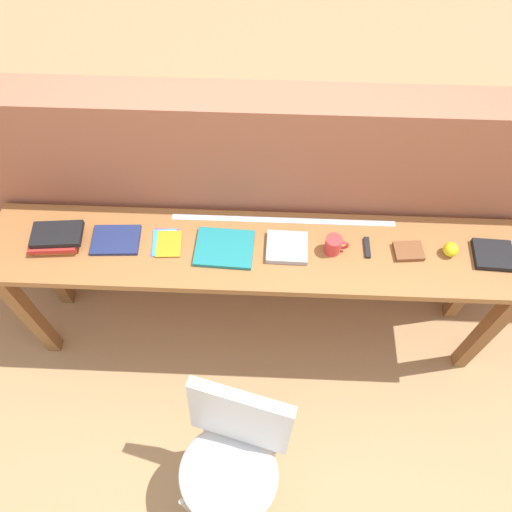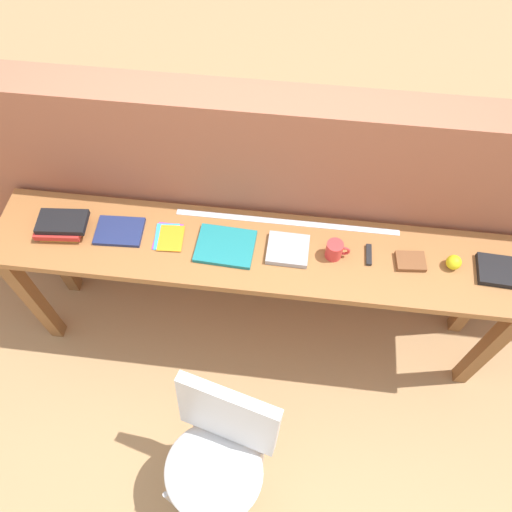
{
  "view_description": "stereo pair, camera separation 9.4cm",
  "coord_description": "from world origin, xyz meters",
  "px_view_note": "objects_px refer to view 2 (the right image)",
  "views": [
    {
      "loc": [
        0.05,
        -0.96,
        2.8
      ],
      "look_at": [
        0.0,
        0.25,
        0.9
      ],
      "focal_mm": 35.0,
      "sensor_mm": 36.0,
      "label": 1
    },
    {
      "loc": [
        0.14,
        -0.96,
        2.8
      ],
      "look_at": [
        0.0,
        0.25,
        0.9
      ],
      "focal_mm": 35.0,
      "sensor_mm": 36.0,
      "label": 2
    }
  ],
  "objects_px": {
    "book_stack_leftmost": "(61,225)",
    "sports_ball_small": "(454,262)",
    "book_repair_rightmost": "(497,271)",
    "multitool_folded": "(369,255)",
    "chair_white_moulded": "(219,452)",
    "pamphlet_pile_colourful": "(169,237)",
    "book_open_centre": "(225,246)",
    "magazine_cycling": "(119,231)",
    "mug": "(335,250)",
    "leather_journal_brown": "(411,261)"
  },
  "relations": [
    {
      "from": "book_open_centre",
      "to": "multitool_folded",
      "type": "relative_size",
      "value": 2.4
    },
    {
      "from": "book_open_centre",
      "to": "multitool_folded",
      "type": "height_order",
      "value": "book_open_centre"
    },
    {
      "from": "book_stack_leftmost",
      "to": "mug",
      "type": "height_order",
      "value": "mug"
    },
    {
      "from": "sports_ball_small",
      "to": "book_repair_rightmost",
      "type": "relative_size",
      "value": 0.39
    },
    {
      "from": "book_stack_leftmost",
      "to": "sports_ball_small",
      "type": "height_order",
      "value": "book_stack_leftmost"
    },
    {
      "from": "mug",
      "to": "leather_journal_brown",
      "type": "relative_size",
      "value": 0.85
    },
    {
      "from": "book_open_centre",
      "to": "mug",
      "type": "height_order",
      "value": "mug"
    },
    {
      "from": "book_open_centre",
      "to": "leather_journal_brown",
      "type": "height_order",
      "value": "leather_journal_brown"
    },
    {
      "from": "multitool_folded",
      "to": "magazine_cycling",
      "type": "bearing_deg",
      "value": -179.66
    },
    {
      "from": "pamphlet_pile_colourful",
      "to": "leather_journal_brown",
      "type": "distance_m",
      "value": 1.12
    },
    {
      "from": "book_open_centre",
      "to": "mug",
      "type": "bearing_deg",
      "value": 4.26
    },
    {
      "from": "mug",
      "to": "book_repair_rightmost",
      "type": "bearing_deg",
      "value": -0.31
    },
    {
      "from": "book_stack_leftmost",
      "to": "mug",
      "type": "bearing_deg",
      "value": 0.34
    },
    {
      "from": "chair_white_moulded",
      "to": "book_stack_leftmost",
      "type": "relative_size",
      "value": 3.58
    },
    {
      "from": "book_stack_leftmost",
      "to": "book_repair_rightmost",
      "type": "relative_size",
      "value": 1.44
    },
    {
      "from": "book_stack_leftmost",
      "to": "leather_journal_brown",
      "type": "xyz_separation_m",
      "value": [
        1.62,
        0.01,
        -0.03
      ]
    },
    {
      "from": "pamphlet_pile_colourful",
      "to": "multitool_folded",
      "type": "relative_size",
      "value": 1.5
    },
    {
      "from": "magazine_cycling",
      "to": "book_stack_leftmost",
      "type": "bearing_deg",
      "value": -178.99
    },
    {
      "from": "chair_white_moulded",
      "to": "pamphlet_pile_colourful",
      "type": "xyz_separation_m",
      "value": [
        -0.35,
        0.85,
        0.36
      ]
    },
    {
      "from": "book_stack_leftmost",
      "to": "sports_ball_small",
      "type": "relative_size",
      "value": 3.69
    },
    {
      "from": "chair_white_moulded",
      "to": "sports_ball_small",
      "type": "bearing_deg",
      "value": 41.69
    },
    {
      "from": "book_repair_rightmost",
      "to": "book_open_centre",
      "type": "bearing_deg",
      "value": -176.77
    },
    {
      "from": "book_open_centre",
      "to": "leather_journal_brown",
      "type": "bearing_deg",
      "value": 3.66
    },
    {
      "from": "magazine_cycling",
      "to": "book_open_centre",
      "type": "relative_size",
      "value": 0.83
    },
    {
      "from": "magazine_cycling",
      "to": "mug",
      "type": "height_order",
      "value": "mug"
    },
    {
      "from": "magazine_cycling",
      "to": "leather_journal_brown",
      "type": "height_order",
      "value": "leather_journal_brown"
    },
    {
      "from": "magazine_cycling",
      "to": "book_open_centre",
      "type": "height_order",
      "value": "book_open_centre"
    },
    {
      "from": "book_open_centre",
      "to": "mug",
      "type": "relative_size",
      "value": 2.4
    },
    {
      "from": "multitool_folded",
      "to": "book_stack_leftmost",
      "type": "bearing_deg",
      "value": -179.0
    },
    {
      "from": "leather_journal_brown",
      "to": "book_repair_rightmost",
      "type": "relative_size",
      "value": 0.75
    },
    {
      "from": "mug",
      "to": "sports_ball_small",
      "type": "distance_m",
      "value": 0.53
    },
    {
      "from": "book_stack_leftmost",
      "to": "magazine_cycling",
      "type": "relative_size",
      "value": 1.14
    },
    {
      "from": "chair_white_moulded",
      "to": "book_stack_leftmost",
      "type": "xyz_separation_m",
      "value": [
        -0.85,
        0.83,
        0.39
      ]
    },
    {
      "from": "chair_white_moulded",
      "to": "book_repair_rightmost",
      "type": "distance_m",
      "value": 1.47
    },
    {
      "from": "book_stack_leftmost",
      "to": "leather_journal_brown",
      "type": "relative_size",
      "value": 1.91
    },
    {
      "from": "book_stack_leftmost",
      "to": "multitool_folded",
      "type": "relative_size",
      "value": 2.26
    },
    {
      "from": "magazine_cycling",
      "to": "book_open_centre",
      "type": "distance_m",
      "value": 0.51
    },
    {
      "from": "book_stack_leftmost",
      "to": "book_open_centre",
      "type": "xyz_separation_m",
      "value": [
        0.77,
        -0.01,
        -0.03
      ]
    },
    {
      "from": "book_stack_leftmost",
      "to": "leather_journal_brown",
      "type": "distance_m",
      "value": 1.62
    },
    {
      "from": "book_stack_leftmost",
      "to": "magazine_cycling",
      "type": "xyz_separation_m",
      "value": [
        0.27,
        0.02,
        -0.03
      ]
    },
    {
      "from": "magazine_cycling",
      "to": "book_open_centre",
      "type": "xyz_separation_m",
      "value": [
        0.51,
        -0.03,
        0.0
      ]
    },
    {
      "from": "leather_journal_brown",
      "to": "sports_ball_small",
      "type": "xyz_separation_m",
      "value": [
        0.18,
        0.0,
        0.02
      ]
    },
    {
      "from": "book_open_centre",
      "to": "multitool_folded",
      "type": "xyz_separation_m",
      "value": [
        0.66,
        0.03,
        -0.0
      ]
    },
    {
      "from": "book_open_centre",
      "to": "book_repair_rightmost",
      "type": "bearing_deg",
      "value": 3.06
    },
    {
      "from": "book_stack_leftmost",
      "to": "book_repair_rightmost",
      "type": "bearing_deg",
      "value": 0.1
    },
    {
      "from": "book_repair_rightmost",
      "to": "multitool_folded",
      "type": "bearing_deg",
      "value": -179.43
    },
    {
      "from": "chair_white_moulded",
      "to": "mug",
      "type": "relative_size",
      "value": 8.1
    },
    {
      "from": "pamphlet_pile_colourful",
      "to": "book_open_centre",
      "type": "distance_m",
      "value": 0.27
    },
    {
      "from": "chair_white_moulded",
      "to": "pamphlet_pile_colourful",
      "type": "bearing_deg",
      "value": 112.48
    },
    {
      "from": "book_repair_rightmost",
      "to": "book_stack_leftmost",
      "type": "bearing_deg",
      "value": -177.18
    }
  ]
}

